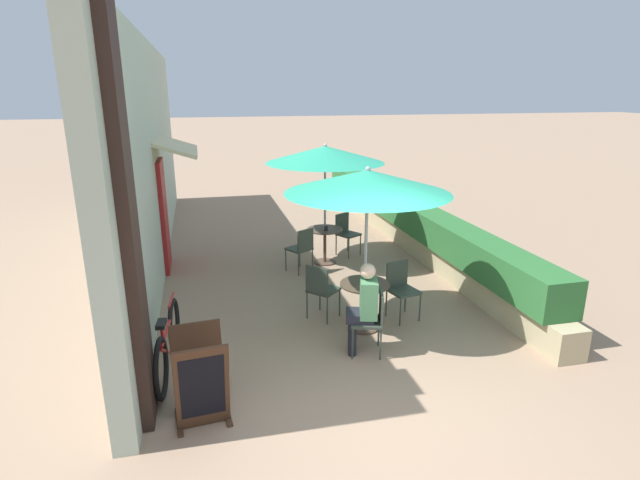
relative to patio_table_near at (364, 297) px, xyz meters
The scene contains 17 objects.
ground_plane 2.12m from the patio_table_near, 103.96° to the right, with size 120.00×120.00×0.00m, color #9E7F66.
cafe_facade_wall 5.15m from the patio_table_near, 128.36° to the left, with size 0.98×11.93×4.20m.
planter_hedge 4.48m from the patio_table_near, 59.79° to the left, with size 0.60×10.93×1.01m.
patio_table_near is the anchor object (origin of this frame).
patio_umbrella_near 1.68m from the patio_table_near, 104.04° to the left, with size 2.26×2.26×2.37m.
cafe_chair_near_left 0.70m from the patio_table_near, 100.07° to the right, with size 0.50×0.50×0.87m.
seated_patron_near_left 0.72m from the patio_table_near, 109.26° to the right, with size 0.47×0.42×1.25m.
cafe_chair_near_right 0.70m from the patio_table_near, 19.93° to the left, with size 0.48×0.48×0.87m.
cafe_chair_near_back 0.70m from the patio_table_near, 139.93° to the left, with size 0.57×0.57×0.87m.
coffee_cup_near 0.30m from the patio_table_near, 31.32° to the left, with size 0.07×0.07×0.09m.
patio_table_mid 2.93m from the patio_table_near, 86.94° to the left, with size 0.71×0.71×0.70m.
patio_umbrella_mid 3.37m from the patio_table_near, 86.94° to the left, with size 2.26×2.26×2.37m.
cafe_chair_mid_left 3.42m from the patio_table_near, 77.95° to the left, with size 0.55×0.55×0.87m.
cafe_chair_mid_right 2.54m from the patio_table_near, 99.12° to the left, with size 0.55×0.55×0.87m.
coffee_cup_mid 2.84m from the patio_table_near, 86.89° to the left, with size 0.07×0.07×0.09m.
bicycle_leaning 2.75m from the patio_table_near, 169.02° to the right, with size 0.23×1.80×0.81m.
menu_board 2.81m from the patio_table_near, 145.70° to the right, with size 0.60×0.68×0.99m.
Camera 1 is at (-1.69, -4.26, 3.36)m, focal length 28.00 mm.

